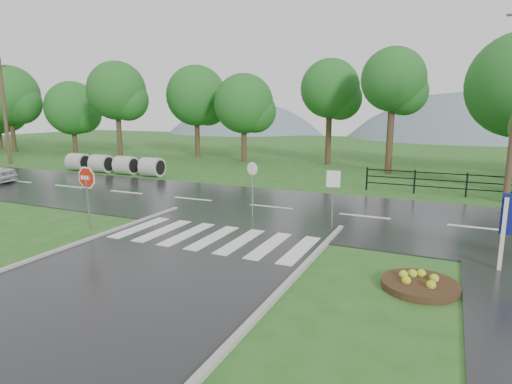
% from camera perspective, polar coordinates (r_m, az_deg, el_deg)
% --- Properties ---
extents(ground, '(120.00, 120.00, 0.00)m').
position_cam_1_polar(ground, '(10.51, -19.92, -13.38)').
color(ground, '#285C1E').
rests_on(ground, ground).
extents(main_road, '(90.00, 8.00, 0.04)m').
position_cam_1_polar(main_road, '(18.57, 2.02, -2.12)').
color(main_road, black).
rests_on(main_road, ground).
extents(crosswalk, '(6.50, 2.80, 0.02)m').
position_cam_1_polar(crosswalk, '(14.22, -5.74, -6.06)').
color(crosswalk, silver).
rests_on(crosswalk, ground).
extents(fence_west, '(9.58, 0.08, 1.20)m').
position_cam_1_polar(fence_west, '(23.01, 26.29, 1.13)').
color(fence_west, black).
rests_on(fence_west, ground).
extents(hills, '(102.00, 48.00, 48.00)m').
position_cam_1_polar(hills, '(74.47, 20.99, -5.10)').
color(hills, slate).
rests_on(hills, ground).
extents(treeline, '(83.20, 5.20, 10.00)m').
position_cam_1_polar(treeline, '(31.57, 13.49, 3.04)').
color(treeline, '#1C5B1F').
rests_on(treeline, ground).
extents(culvert_pipes, '(7.60, 1.20, 1.20)m').
position_cam_1_polar(culvert_pipes, '(29.93, -18.47, 3.51)').
color(culvert_pipes, '#9E9B93').
rests_on(culvert_pipes, ground).
extents(stop_sign, '(1.07, 0.07, 2.40)m').
position_cam_1_polar(stop_sign, '(16.05, -21.63, 1.16)').
color(stop_sign, '#939399').
rests_on(stop_sign, ground).
extents(flower_bed, '(1.79, 1.79, 0.36)m').
position_cam_1_polar(flower_bed, '(11.12, 21.02, -11.33)').
color(flower_bed, '#332111').
rests_on(flower_bed, ground).
extents(reg_sign_small, '(0.47, 0.10, 2.13)m').
position_cam_1_polar(reg_sign_small, '(15.09, 10.24, 0.49)').
color(reg_sign_small, '#939399').
rests_on(reg_sign_small, ground).
extents(reg_sign_round, '(0.50, 0.15, 2.19)m').
position_cam_1_polar(reg_sign_round, '(16.78, -0.48, 1.31)').
color(reg_sign_round, '#939399').
rests_on(reg_sign_round, ground).
extents(utility_pole_west, '(1.42, 0.27, 7.98)m').
position_cam_1_polar(utility_pole_west, '(38.28, -30.52, 9.28)').
color(utility_pole_west, '#473523').
rests_on(utility_pole_west, ground).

